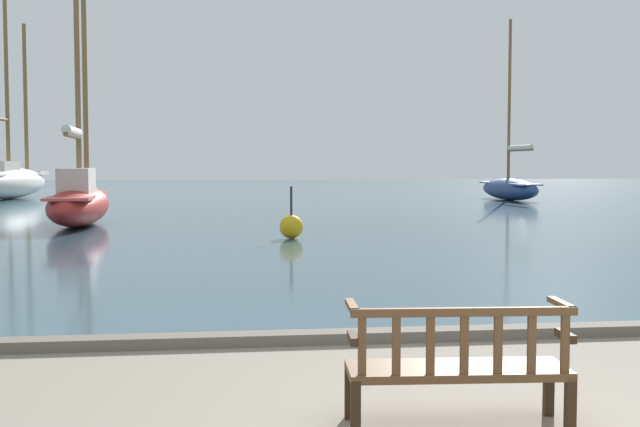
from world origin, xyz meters
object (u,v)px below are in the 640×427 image
object	(u,v)px
channel_buoy	(291,226)
sailboat_outer_starboard	(509,187)
park_bench	(458,365)
sailboat_nearest_port	(7,179)
sailboat_outer_port	(79,199)

from	to	relation	value
channel_buoy	sailboat_outer_starboard	bearing A→B (deg)	56.50
park_bench	sailboat_outer_starboard	bearing A→B (deg)	69.07
sailboat_nearest_port	sailboat_outer_starboard	xyz separation A→B (m)	(25.17, -4.24, -0.39)
channel_buoy	sailboat_outer_port	bearing A→B (deg)	139.89
park_bench	sailboat_outer_port	size ratio (longest dim) A/B	0.18
sailboat_nearest_port	sailboat_outer_starboard	distance (m)	25.53
park_bench	sailboat_outer_port	xyz separation A→B (m)	(-5.88, 18.85, 0.39)
channel_buoy	park_bench	bearing A→B (deg)	-90.01
park_bench	channel_buoy	world-z (taller)	channel_buoy
sailboat_nearest_port	channel_buoy	distance (m)	26.46
sailboat_outer_port	channel_buoy	world-z (taller)	sailboat_outer_port
sailboat_outer_port	channel_buoy	xyz separation A→B (m)	(5.88, -4.95, -0.48)
sailboat_nearest_port	sailboat_outer_port	distance (m)	19.50
park_bench	sailboat_nearest_port	size ratio (longest dim) A/B	0.15
sailboat_outer_port	sailboat_nearest_port	bearing A→B (deg)	110.10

